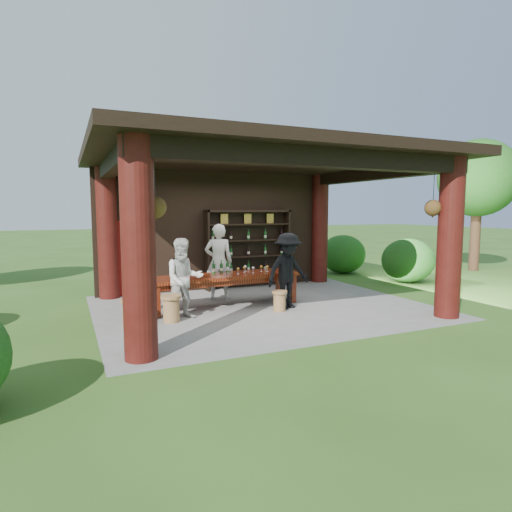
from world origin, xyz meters
name	(u,v)px	position (x,y,z in m)	size (l,w,h in m)	color
ground	(263,307)	(0.00, 0.00, 0.00)	(90.00, 90.00, 0.00)	#2D5119
pavilion	(255,215)	(-0.01, 0.43, 2.13)	(7.50, 6.00, 3.60)	slate
wine_shelf	(248,249)	(0.68, 2.45, 1.12)	(2.54, 0.39, 2.24)	black
tasting_table	(224,279)	(-0.79, 0.44, 0.64)	(3.58, 1.05, 0.75)	#50100B
stool_near_left	(171,308)	(-2.25, -0.46, 0.29)	(0.41, 0.41, 0.54)	olive
stool_near_right	(280,300)	(0.17, -0.51, 0.24)	(0.35, 0.35, 0.45)	olive
stool_far_left	(131,311)	(-3.02, -0.39, 0.28)	(0.40, 0.40, 0.52)	olive
host	(219,262)	(-0.65, 1.25, 0.95)	(0.69, 0.45, 1.90)	silver
guest_woman	(184,279)	(-1.93, -0.29, 0.83)	(0.81, 0.63, 1.67)	beige
guest_man	(288,271)	(0.47, -0.33, 0.86)	(1.11, 0.64, 1.72)	black
table_bottles	(221,266)	(-0.77, 0.72, 0.90)	(0.43, 0.10, 0.31)	#194C1E
table_glasses	(248,269)	(-0.15, 0.52, 0.82)	(1.04, 0.37, 0.15)	silver
napkin_basket	(183,274)	(-1.78, 0.38, 0.82)	(0.26, 0.18, 0.14)	#BF6672
shrubs	(284,280)	(0.62, 0.16, 0.56)	(15.52, 8.81, 1.36)	#194C14
trees	(356,170)	(3.51, 1.26, 3.37)	(21.56, 10.61, 4.80)	#3F2819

